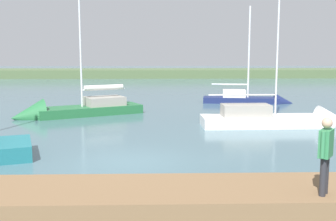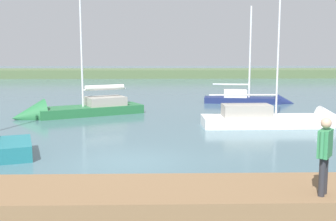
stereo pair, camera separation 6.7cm
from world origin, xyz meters
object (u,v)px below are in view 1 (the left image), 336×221
sailboat_far_right (286,122)px  person_on_dock (326,151)px  sailboat_far_left (70,112)px  sailboat_mid_channel (251,101)px

sailboat_far_right → person_on_dock: sailboat_far_right is taller
sailboat_far_left → sailboat_mid_channel: bearing=179.6°
sailboat_far_right → person_on_dock: (3.07, 12.19, 1.50)m
sailboat_far_left → person_on_dock: sailboat_far_left is taller
sailboat_far_right → sailboat_mid_channel: size_ratio=1.22×
sailboat_mid_channel → person_on_dock: (3.51, 21.91, 1.55)m
sailboat_far_right → sailboat_far_left: bearing=161.5°
sailboat_far_right → sailboat_far_left: sailboat_far_right is taller
sailboat_far_left → person_on_dock: bearing=92.5°
sailboat_far_right → sailboat_mid_channel: bearing=86.2°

